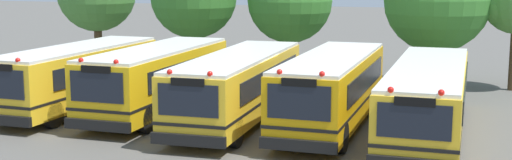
% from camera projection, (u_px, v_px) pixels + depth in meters
% --- Properties ---
extents(ground_plane, '(160.00, 160.00, 0.00)m').
position_uv_depth(ground_plane, '(242.00, 120.00, 25.96)').
color(ground_plane, '#595651').
extents(school_bus_0, '(2.68, 9.48, 2.75)m').
position_uv_depth(school_bus_0, '(78.00, 75.00, 27.74)').
color(school_bus_0, yellow).
rests_on(school_bus_0, ground_plane).
extents(school_bus_1, '(2.58, 9.27, 2.80)m').
position_uv_depth(school_bus_1, '(157.00, 78.00, 26.89)').
color(school_bus_1, yellow).
rests_on(school_bus_1, ground_plane).
extents(school_bus_2, '(2.77, 10.48, 2.70)m').
position_uv_depth(school_bus_2, '(238.00, 85.00, 25.51)').
color(school_bus_2, yellow).
rests_on(school_bus_2, ground_plane).
extents(school_bus_3, '(2.51, 9.80, 2.79)m').
position_uv_depth(school_bus_3, '(332.00, 88.00, 24.55)').
color(school_bus_3, '#EAA80C').
rests_on(school_bus_3, ground_plane).
extents(school_bus_4, '(2.52, 11.57, 2.60)m').
position_uv_depth(school_bus_4, '(428.00, 96.00, 23.43)').
color(school_bus_4, yellow).
rests_on(school_bus_4, ground_plane).
extents(tree_2, '(4.53, 4.53, 6.38)m').
position_uv_depth(tree_2, '(292.00, 0.00, 35.69)').
color(tree_2, '#4C3823').
rests_on(tree_2, ground_plane).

